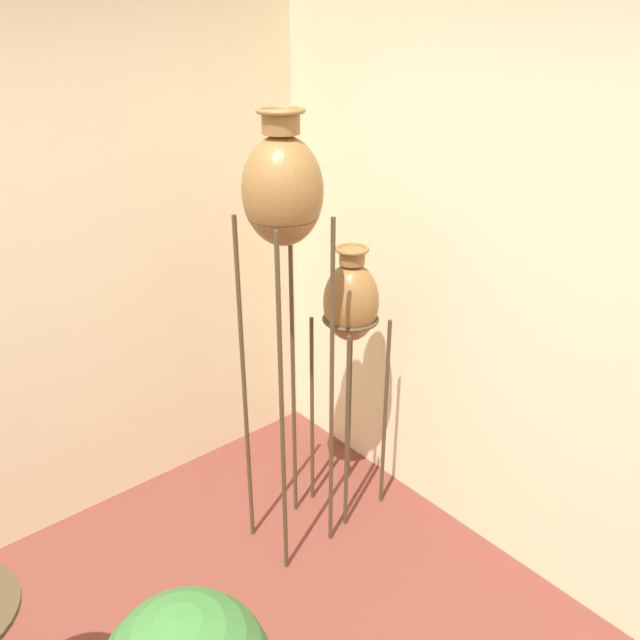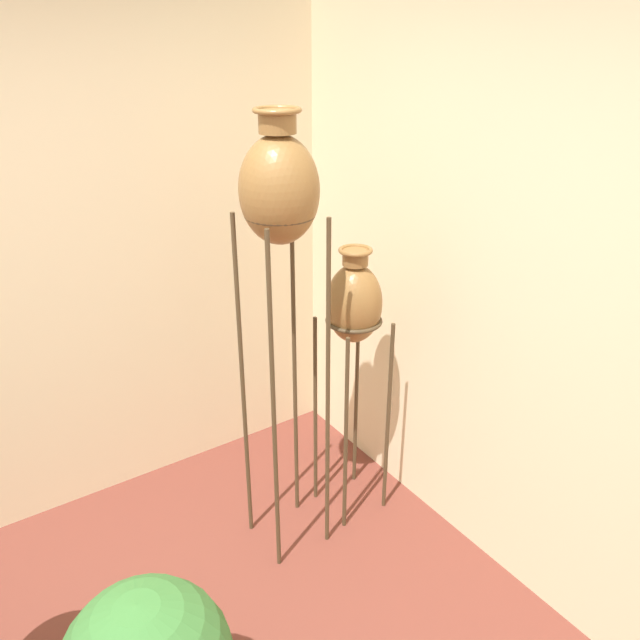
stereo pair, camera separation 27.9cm
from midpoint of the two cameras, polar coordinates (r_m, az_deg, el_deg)
wall_right at (r=2.56m, az=25.85°, el=0.00°), size 0.06×7.54×2.70m
vase_stand_tall at (r=2.48m, az=-0.46°, el=10.85°), size 0.32×0.32×2.06m
vase_stand_medium at (r=2.92m, az=5.88°, el=0.93°), size 0.28×0.28×1.44m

